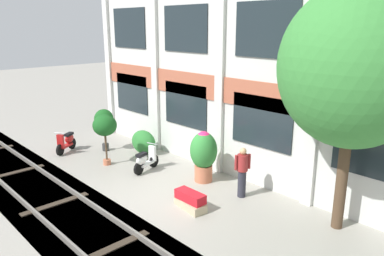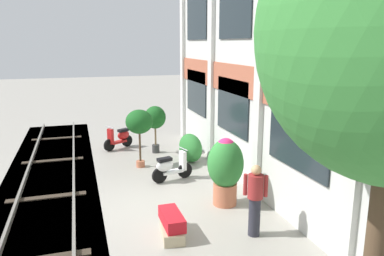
% 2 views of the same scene
% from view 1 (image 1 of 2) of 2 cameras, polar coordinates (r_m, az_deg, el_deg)
% --- Properties ---
extents(ground_plane, '(80.00, 80.00, 0.00)m').
position_cam_1_polar(ground_plane, '(12.34, -5.13, -10.00)').
color(ground_plane, '#9E998E').
extents(apartment_facade, '(14.97, 0.64, 7.71)m').
position_cam_1_polar(apartment_facade, '(13.38, 5.13, 9.17)').
color(apartment_facade, silver).
rests_on(apartment_facade, ground).
extents(rail_tracks, '(22.61, 2.80, 0.43)m').
position_cam_1_polar(rail_tracks, '(11.13, -16.51, -14.42)').
color(rail_tracks, '#423F3A').
rests_on(rail_tracks, ground).
extents(broadleaf_tree, '(3.88, 3.69, 6.32)m').
position_cam_1_polar(broadleaf_tree, '(9.93, 23.49, 7.95)').
color(broadleaf_tree, '#4C3826').
rests_on(broadleaf_tree, ground).
extents(potted_plant_square_trough, '(1.15, 0.59, 0.53)m').
position_cam_1_polar(potted_plant_square_trough, '(11.31, -0.27, -11.02)').
color(potted_plant_square_trough, tan).
rests_on(potted_plant_square_trough, ground).
extents(potted_plant_terracotta_small, '(0.82, 0.82, 1.84)m').
position_cam_1_polar(potted_plant_terracotta_small, '(16.40, -13.27, 1.11)').
color(potted_plant_terracotta_small, '#333333').
rests_on(potted_plant_terracotta_small, ground).
extents(potted_plant_stone_basin, '(0.94, 0.94, 1.80)m').
position_cam_1_polar(potted_plant_stone_basin, '(12.91, 1.78, -3.79)').
color(potted_plant_stone_basin, '#B76647').
rests_on(potted_plant_stone_basin, ground).
extents(potted_plant_low_pan, '(0.92, 0.92, 2.00)m').
position_cam_1_polar(potted_plant_low_pan, '(14.65, -13.15, 0.23)').
color(potted_plant_low_pan, '#B76647').
rests_on(potted_plant_low_pan, ground).
extents(scooter_near_curb, '(0.61, 1.36, 0.98)m').
position_cam_1_polar(scooter_near_curb, '(14.04, -7.14, -4.90)').
color(scooter_near_curb, black).
rests_on(scooter_near_curb, ground).
extents(scooter_second_parked, '(0.83, 1.22, 0.98)m').
position_cam_1_polar(scooter_second_parked, '(16.97, -18.54, -2.00)').
color(scooter_second_parked, black).
rests_on(scooter_second_parked, ground).
extents(resident_by_doorway, '(0.34, 0.48, 1.63)m').
position_cam_1_polar(resident_by_doorway, '(11.90, 7.67, -6.49)').
color(resident_by_doorway, '#282833').
rests_on(resident_by_doorway, ground).
extents(topiary_hedge, '(1.29, 0.91, 1.02)m').
position_cam_1_polar(topiary_hedge, '(15.93, -7.39, -2.15)').
color(topiary_hedge, '#2D7A33').
rests_on(topiary_hedge, ground).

